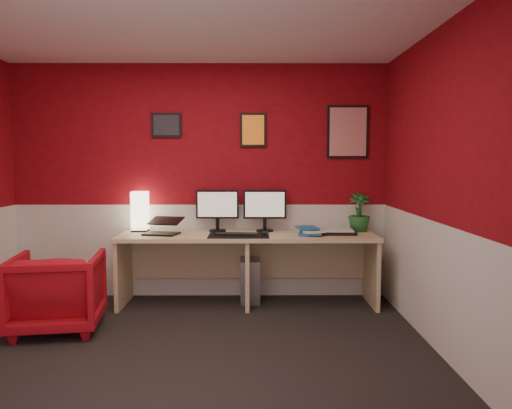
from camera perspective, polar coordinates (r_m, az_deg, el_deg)
name	(u,v)px	position (r m, az deg, el deg)	size (l,w,h in m)	color
ground	(176,359)	(3.88, -9.24, -17.30)	(4.00, 3.50, 0.01)	black
ceiling	(171,13)	(3.73, -9.83, 21.00)	(4.00, 3.50, 0.01)	white
wall_back	(200,182)	(5.33, -6.50, 2.66)	(4.00, 0.01, 2.50)	maroon
wall_front	(96,222)	(1.89, -18.06, -1.92)	(4.00, 0.01, 2.50)	maroon
wall_right	(450,192)	(3.82, 21.59, 1.39)	(0.01, 3.50, 2.50)	maroon
wainscot_back	(201,250)	(5.40, -6.43, -5.31)	(4.00, 0.01, 1.00)	silver
wainscot_right	(446,293)	(3.93, 21.16, -9.57)	(0.01, 3.50, 1.00)	silver
desk	(248,269)	(5.07, -0.98, -7.54)	(2.60, 0.65, 0.73)	tan
shoji_lamp	(140,212)	(5.32, -13.30, -0.90)	(0.16, 0.16, 0.40)	#FFE5B2
laptop	(161,224)	(5.04, -10.93, -2.21)	(0.33, 0.23, 0.22)	black
monitor_left	(217,204)	(5.18, -4.51, 0.06)	(0.45, 0.06, 0.58)	black
monitor_right	(265,204)	(5.16, 1.03, 0.06)	(0.45, 0.06, 0.58)	black
desk_mat	(239,235)	(4.89, -2.02, -3.60)	(0.60, 0.38, 0.01)	black
keyboard	(236,234)	(4.91, -2.29, -3.44)	(0.42, 0.14, 0.02)	black
mouse	(265,234)	(4.89, 1.05, -3.40)	(0.06, 0.10, 0.03)	black
book_bottom	(299,233)	(5.00, 5.05, -3.30)	(0.23, 0.31, 0.03)	#22699E
book_middle	(302,230)	(5.00, 5.31, -3.01)	(0.23, 0.32, 0.02)	silver
book_top	(297,228)	(4.98, 4.82, -2.77)	(0.20, 0.27, 0.03)	#22699E
zen_tray	(338,233)	(5.07, 9.52, -3.23)	(0.35, 0.25, 0.03)	black
potted_plant	(359,212)	(5.28, 11.88, -0.89)	(0.23, 0.23, 0.40)	#19591E
pc_tower	(250,279)	(5.26, -0.71, -8.64)	(0.20, 0.45, 0.45)	#99999E
armchair	(58,292)	(4.67, -22.03, -9.34)	(0.72, 0.75, 0.68)	#B40712
art_left	(166,125)	(5.37, -10.34, 9.04)	(0.32, 0.02, 0.26)	black
art_center	(253,130)	(5.28, -0.33, 8.64)	(0.28, 0.02, 0.36)	orange
art_right	(348,132)	(5.38, 10.60, 8.28)	(0.44, 0.02, 0.56)	red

